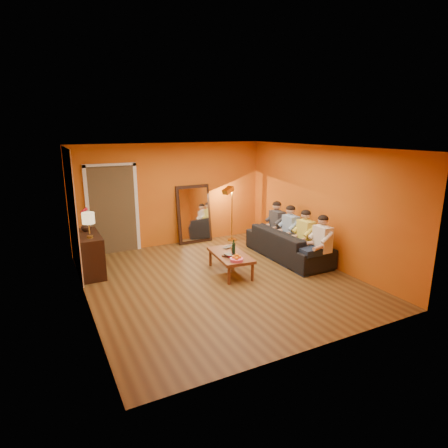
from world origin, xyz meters
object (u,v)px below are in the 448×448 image
person_mid_left (305,237)px  laptop (230,247)px  coffee_table (230,263)px  dog (306,256)px  person_far_left (322,243)px  person_far_right (277,226)px  person_mid_right (290,231)px  vase (86,226)px  table_lamp (89,225)px  wine_bottle (234,247)px  floor_lamp (232,215)px  sideboard (90,254)px  mirror_frame (194,214)px  sofa (288,244)px  tumbler (233,249)px

person_mid_left → laptop: (-1.59, 0.57, -0.18)m
coffee_table → dog: size_ratio=1.89×
laptop → person_far_left: bearing=-60.2°
dog → person_far_right: size_ratio=0.53×
person_mid_right → person_mid_left: bearing=-90.0°
vase → table_lamp: bearing=-90.0°
dog → wine_bottle: 1.58m
floor_lamp → vase: floor_lamp is taller
sideboard → person_mid_right: (4.37, -0.99, 0.18)m
floor_lamp → laptop: size_ratio=4.67×
person_far_right → laptop: 1.68m
coffee_table → sideboard: bearing=159.1°
laptop → vase: 3.08m
person_far_left → dog: bearing=144.3°
person_mid_left → laptop: person_mid_left is taller
table_lamp → mirror_frame: bearing=26.3°
sideboard → wine_bottle: (2.65, -1.36, 0.15)m
dog → person_far_right: (0.25, 1.47, 0.29)m
laptop → vase: vase is taller
sideboard → dog: 4.54m
sofa → mirror_frame: bearing=33.8°
floor_lamp → person_far_left: size_ratio=1.18×
person_mid_right → laptop: person_mid_right is taller
floor_lamp → wine_bottle: 2.36m
dog → person_far_right: 1.52m
person_far_right → laptop: size_ratio=3.96×
coffee_table → person_far_right: 2.01m
tumbler → dog: bearing=-27.1°
person_far_left → laptop: size_ratio=3.96×
vase → laptop: bearing=-23.6°
vase → floor_lamp: bearing=7.2°
laptop → person_mid_left: bearing=-44.8°
coffee_table → laptop: size_ratio=3.96×
person_far_right → vase: size_ratio=5.80×
mirror_frame → person_far_left: mirror_frame is taller
person_far_right → wine_bottle: (-1.72, -0.93, -0.03)m
table_lamp → coffee_table: (2.60, -1.01, -0.90)m
coffee_table → floor_lamp: bearing=66.9°
mirror_frame → floor_lamp: 1.01m
dog → table_lamp: bearing=136.7°
sideboard → person_mid_left: bearing=-19.4°
floor_lamp → tumbler: (-1.01, -1.92, -0.25)m
wine_bottle → dog: bearing=-20.3°
table_lamp → floor_lamp: 3.89m
wine_bottle → laptop: 0.44m
sofa → coffee_table: 1.66m
floor_lamp → person_mid_right: floor_lamp is taller
wine_bottle → person_far_left: bearing=-22.9°
person_far_right → tumbler: (-1.65, -0.76, -0.14)m
sideboard → coffee_table: sideboard is taller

